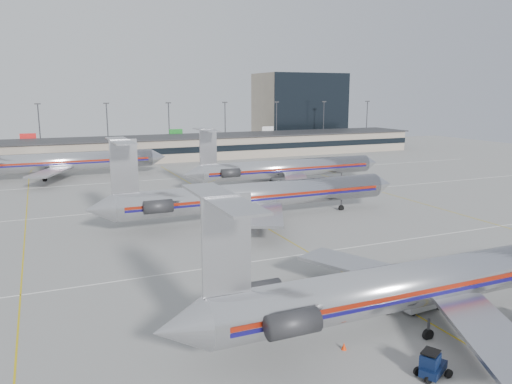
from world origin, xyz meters
TOP-DOWN VIEW (x-y plane):
  - ground at (0.00, 0.00)m, footprint 260.00×260.00m
  - apron_markings at (0.00, 10.00)m, footprint 160.00×0.15m
  - terminal at (0.00, 97.97)m, footprint 162.00×17.00m
  - light_mast_row at (0.00, 112.00)m, footprint 163.60×0.40m
  - distant_building at (62.00, 128.00)m, footprint 30.00×20.00m
  - jet_foreground at (-0.07, -8.78)m, footprint 45.16×26.59m
  - jet_second_row at (-0.05, 26.80)m, footprint 47.24×27.82m
  - jet_third_row at (16.69, 49.68)m, footprint 42.67×26.25m
  - jet_back_row at (-24.83, 75.66)m, footprint 46.12×28.37m
  - tug_left at (-5.41, -15.15)m, footprint 2.52×2.07m
  - belt_loader at (1.16, -6.95)m, footprint 4.55×1.66m
  - ramp_worker_near at (3.13, -10.07)m, footprint 0.81×0.84m
  - cone_left at (-8.61, -9.95)m, footprint 0.43×0.43m

SIDE VIEW (x-z plane):
  - ground at x=0.00m, z-range 0.00..0.00m
  - apron_markings at x=0.00m, z-range 0.00..0.02m
  - cone_left at x=-8.61m, z-range 0.00..0.52m
  - belt_loader at x=1.16m, z-range -0.55..1.82m
  - tug_left at x=-5.41m, z-range -0.08..1.75m
  - ramp_worker_near at x=3.13m, z-range 0.00..1.94m
  - terminal at x=0.00m, z-range 0.03..6.28m
  - jet_third_row at x=16.69m, z-range -2.45..9.22m
  - jet_foreground at x=-0.07m, z-range -2.48..9.34m
  - jet_second_row at x=-0.05m, z-range -2.59..9.77m
  - jet_back_row at x=-24.83m, z-range -2.64..9.97m
  - light_mast_row at x=0.00m, z-range 0.94..16.22m
  - distant_building at x=62.00m, z-range 0.00..25.00m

